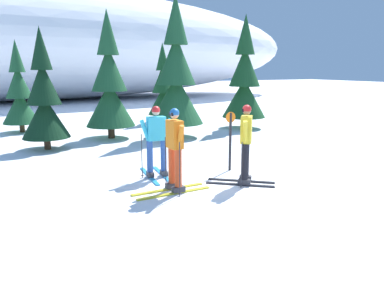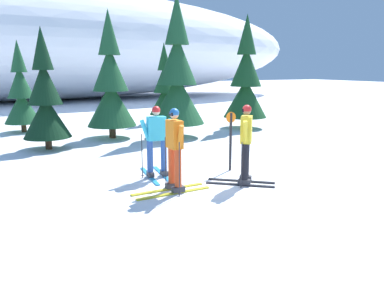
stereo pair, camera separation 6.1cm
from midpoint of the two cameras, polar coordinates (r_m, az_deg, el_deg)
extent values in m
plane|color=white|center=(9.61, 2.90, -4.84)|extent=(120.00, 120.00, 0.00)
cube|color=black|center=(8.95, 6.97, -6.04)|extent=(1.30, 1.07, 0.03)
cube|color=black|center=(9.25, 7.16, -5.47)|extent=(1.30, 1.07, 0.03)
cube|color=#38383D|center=(8.92, 7.62, -5.61)|extent=(0.31, 0.28, 0.12)
cube|color=#38383D|center=(9.22, 7.79, -5.06)|extent=(0.31, 0.28, 0.12)
cylinder|color=black|center=(8.79, 7.70, -2.65)|extent=(0.15, 0.15, 0.83)
cylinder|color=black|center=(9.10, 7.87, -2.18)|extent=(0.15, 0.15, 0.83)
cube|color=yellow|center=(8.80, 7.91, 2.16)|extent=(0.43, 0.46, 0.61)
cylinder|color=yellow|center=(8.57, 7.77, 1.62)|extent=(0.25, 0.28, 0.58)
cylinder|color=yellow|center=(9.05, 8.03, 2.14)|extent=(0.25, 0.28, 0.58)
sphere|color=#A37556|center=(8.74, 7.99, 4.96)|extent=(0.19, 0.19, 0.19)
sphere|color=red|center=(8.74, 7.99, 5.15)|extent=(0.21, 0.21, 0.21)
cube|color=black|center=(8.75, 7.46, 5.04)|extent=(0.12, 0.14, 0.07)
cylinder|color=#2D2D33|center=(8.63, 7.19, -3.15)|extent=(0.02, 0.02, 1.06)
cylinder|color=#2D2D33|center=(8.76, 7.12, -6.12)|extent=(0.07, 0.07, 0.01)
cylinder|color=#2D2D33|center=(9.28, 7.59, -2.13)|extent=(0.02, 0.02, 1.06)
cylinder|color=#2D2D33|center=(9.40, 7.51, -4.91)|extent=(0.07, 0.07, 0.01)
cube|color=#2893CC|center=(9.63, -6.57, -4.77)|extent=(0.26, 1.64, 0.03)
cube|color=#2893CC|center=(9.72, -4.57, -4.58)|extent=(0.26, 1.64, 0.03)
cube|color=#38383D|center=(9.52, -6.44, -4.49)|extent=(0.17, 0.29, 0.12)
cube|color=#38383D|center=(9.61, -4.41, -4.31)|extent=(0.17, 0.29, 0.12)
cylinder|color=#2D519E|center=(9.41, -6.50, -1.84)|extent=(0.15, 0.15, 0.78)
cylinder|color=#2D519E|center=(9.49, -4.45, -1.68)|extent=(0.15, 0.15, 0.78)
cube|color=#33B7D6|center=(9.32, -5.55, 2.32)|extent=(0.46, 0.28, 0.58)
cylinder|color=#33B7D6|center=(9.26, -7.16, 1.88)|extent=(0.28, 0.13, 0.58)
cylinder|color=#33B7D6|center=(9.40, -3.94, 2.09)|extent=(0.28, 0.13, 0.58)
sphere|color=beige|center=(9.26, -5.60, 4.86)|extent=(0.19, 0.19, 0.19)
sphere|color=red|center=(9.26, -5.60, 5.04)|extent=(0.21, 0.21, 0.21)
cube|color=black|center=(9.34, -5.73, 4.97)|extent=(0.15, 0.05, 0.07)
cylinder|color=#2D2D33|center=(9.42, -7.68, -1.81)|extent=(0.02, 0.02, 1.10)
cylinder|color=#2D2D33|center=(9.54, -7.61, -4.67)|extent=(0.07, 0.07, 0.01)
cylinder|color=#2D2D33|center=(9.60, -3.48, -1.48)|extent=(0.02, 0.02, 1.10)
cylinder|color=#2D2D33|center=(9.72, -3.45, -4.29)|extent=(0.07, 0.07, 0.01)
cube|color=gold|center=(8.31, -2.86, -7.36)|extent=(1.74, 0.20, 0.03)
cube|color=gold|center=(8.58, -3.81, -6.76)|extent=(1.74, 0.20, 0.03)
cube|color=#38383D|center=(8.33, -2.25, -6.76)|extent=(0.29, 0.16, 0.12)
cube|color=#38383D|center=(8.59, -3.22, -6.19)|extent=(0.29, 0.16, 0.12)
cylinder|color=#DB471E|center=(8.19, -2.27, -3.63)|extent=(0.15, 0.15, 0.82)
cylinder|color=#DB471E|center=(8.46, -3.25, -3.15)|extent=(0.15, 0.15, 0.82)
cube|color=orange|center=(8.18, -2.82, 1.45)|extent=(0.26, 0.41, 0.61)
cylinder|color=orange|center=(7.97, -2.01, 0.87)|extent=(0.11, 0.28, 0.58)
cylinder|color=orange|center=(8.40, -3.58, 1.40)|extent=(0.11, 0.28, 0.58)
sphere|color=beige|center=(8.11, -2.85, 4.44)|extent=(0.19, 0.19, 0.19)
sphere|color=#2366B2|center=(8.11, -2.85, 4.65)|extent=(0.21, 0.21, 0.21)
cube|color=black|center=(8.08, -3.36, 4.47)|extent=(0.04, 0.15, 0.07)
cylinder|color=#2D2D33|center=(8.00, -2.06, -3.83)|extent=(0.02, 0.02, 1.16)
cylinder|color=#2D2D33|center=(8.16, -2.04, -7.37)|extent=(0.07, 0.07, 0.01)
cylinder|color=#2D2D33|center=(8.59, -4.15, -2.79)|extent=(0.02, 0.02, 1.16)
cylinder|color=#2D2D33|center=(8.73, -4.10, -6.11)|extent=(0.07, 0.07, 0.01)
cylinder|color=#47301E|center=(17.63, -24.13, 2.47)|extent=(0.21, 0.21, 0.51)
cone|color=#1E512D|center=(17.54, -24.34, 4.99)|extent=(1.47, 1.47, 1.31)
cone|color=#1E512D|center=(17.47, -24.62, 8.42)|extent=(1.06, 1.06, 1.31)
cone|color=#1E512D|center=(17.47, -24.91, 11.85)|extent=(0.65, 0.65, 1.31)
cylinder|color=#47301E|center=(13.57, -20.92, 0.37)|extent=(0.21, 0.21, 0.54)
cone|color=black|center=(13.45, -21.16, 3.79)|extent=(1.53, 1.53, 1.37)
cone|color=black|center=(13.36, -21.50, 8.47)|extent=(1.10, 1.10, 1.37)
cone|color=black|center=(13.37, -21.85, 13.17)|extent=(0.67, 0.67, 1.37)
cylinder|color=#47301E|center=(15.03, -12.08, 2.09)|extent=(0.26, 0.26, 0.65)
cone|color=#1E512D|center=(14.91, -12.23, 5.84)|extent=(1.85, 1.85, 1.66)
cone|color=#1E512D|center=(14.85, -12.45, 10.94)|extent=(1.33, 1.33, 1.66)
cone|color=#1E512D|center=(14.90, -12.68, 16.04)|extent=(0.81, 0.81, 1.66)
cylinder|color=#47301E|center=(14.95, -2.44, 2.44)|extent=(0.29, 0.29, 0.73)
cone|color=#1E512D|center=(14.82, -2.48, 6.68)|extent=(2.08, 2.08, 1.86)
cone|color=#1E512D|center=(14.77, -2.53, 12.45)|extent=(1.50, 1.50, 1.86)
cone|color=#1E512D|center=(14.88, -2.58, 18.20)|extent=(0.92, 0.92, 1.86)
cylinder|color=#47301E|center=(19.14, -4.38, 4.07)|extent=(0.21, 0.21, 0.52)
cone|color=#194723|center=(19.06, -4.42, 6.45)|extent=(1.50, 1.50, 1.34)
cone|color=#194723|center=(19.00, -4.47, 9.68)|extent=(1.08, 1.08, 1.34)
cone|color=#194723|center=(19.00, -4.52, 12.91)|extent=(0.66, 0.66, 1.34)
cylinder|color=#47301E|center=(17.34, 7.58, 3.49)|extent=(0.27, 0.27, 0.67)
cone|color=#194723|center=(17.23, 7.66, 6.84)|extent=(1.91, 1.91, 1.71)
cone|color=#194723|center=(17.18, 7.79, 11.39)|extent=(1.37, 1.37, 1.71)
cone|color=#194723|center=(17.23, 7.91, 15.93)|extent=(0.84, 0.84, 1.71)
ellipsoid|color=white|center=(34.87, -23.24, 13.50)|extent=(48.75, 18.44, 9.05)
cylinder|color=black|center=(10.04, 5.55, 0.32)|extent=(0.07, 0.07, 1.53)
cylinder|color=orange|center=(9.93, 5.62, 3.98)|extent=(0.28, 0.02, 0.28)
camera|label=1|loc=(0.03, -90.20, -0.04)|focal=35.72mm
camera|label=2|loc=(0.03, 89.80, 0.04)|focal=35.72mm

